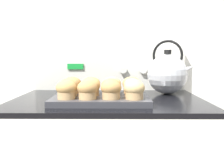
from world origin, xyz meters
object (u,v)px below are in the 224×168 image
object	(u,v)px
tea_kettle	(168,73)
muffin_r2_c1	(91,85)
muffin_r2_c0	(72,85)
muffin_r2_c2	(112,85)
muffin_r0_c1	(88,90)
muffin_r1_c1	(91,87)
muffin_r1_c2	(111,87)
muffin_pan	(101,99)
muffin_r1_c0	(69,87)
muffin_r0_c2	(111,90)
muffin_r2_c3	(131,85)
muffin_r0_c3	(134,90)
muffin_r0_c0	(66,90)
muffin_r1_c3	(133,87)

from	to	relation	value
tea_kettle	muffin_r2_c1	bearing A→B (deg)	-157.84
muffin_r2_c0	muffin_r2_c2	bearing A→B (deg)	0.00
muffin_r0_c1	muffin_r1_c1	bearing A→B (deg)	87.39
muffin_r1_c2	muffin_r2_c1	bearing A→B (deg)	137.02
muffin_pan	muffin_r2_c2	distance (m)	0.10
muffin_r1_c1	muffin_r2_c0	size ratio (longest dim) A/B	1.00
muffin_pan	muffin_r1_c0	distance (m)	0.13
muffin_pan	tea_kettle	distance (m)	0.37
muffin_pan	tea_kettle	size ratio (longest dim) A/B	1.47
muffin_r0_c2	muffin_r2_c3	bearing A→B (deg)	62.61
muffin_r0_c1	muffin_r1_c0	size ratio (longest dim) A/B	1.00
muffin_r2_c2	muffin_r2_c1	bearing A→B (deg)	-178.94
muffin_r0_c3	muffin_r1_c0	distance (m)	0.25
muffin_r0_c1	tea_kettle	distance (m)	0.44
muffin_r2_c2	muffin_r2_c3	xyz separation A→B (m)	(0.08, -0.00, 0.00)
muffin_r1_c1	muffin_r1_c2	distance (m)	0.08
muffin_pan	muffin_r2_c0	distance (m)	0.15
muffin_r2_c2	tea_kettle	size ratio (longest dim) A/B	0.30
muffin_r1_c1	muffin_r1_c2	size ratio (longest dim) A/B	1.00
muffin_r1_c0	muffin_r2_c0	world-z (taller)	same
muffin_pan	muffin_r1_c0	bearing A→B (deg)	-178.90
muffin_r1_c0	muffin_r1_c2	size ratio (longest dim) A/B	1.00
muffin_r0_c0	muffin_r2_c0	distance (m)	0.15
muffin_r1_c0	muffin_r2_c2	world-z (taller)	same
muffin_r0_c3	muffin_r2_c2	size ratio (longest dim) A/B	1.00
muffin_r1_c2	muffin_r0_c2	bearing A→B (deg)	-88.46
muffin_r0_c3	muffin_r2_c0	xyz separation A→B (m)	(-0.24, 0.16, 0.00)
muffin_r0_c3	muffin_r2_c0	bearing A→B (deg)	146.63
muffin_r2_c0	muffin_r0_c1	bearing A→B (deg)	-64.03
muffin_r0_c1	muffin_r0_c0	bearing A→B (deg)	177.00
muffin_r1_c1	muffin_pan	bearing A→B (deg)	-3.21
muffin_pan	muffin_r1_c2	world-z (taller)	muffin_r1_c2
muffin_r0_c3	muffin_r1_c3	world-z (taller)	same
muffin_r2_c1	muffin_r1_c1	bearing A→B (deg)	-86.78
muffin_pan	muffin_r2_c2	bearing A→B (deg)	62.12
muffin_r2_c3	muffin_r1_c0	bearing A→B (deg)	-161.62
muffin_r1_c2	muffin_r2_c1	world-z (taller)	same
muffin_pan	muffin_r0_c3	bearing A→B (deg)	-33.72
muffin_r0_c1	muffin_r0_c2	bearing A→B (deg)	3.33
muffin_r0_c2	muffin_r0_c3	size ratio (longest dim) A/B	1.00
muffin_r0_c3	tea_kettle	distance (m)	0.34
muffin_r1_c0	muffin_r2_c0	size ratio (longest dim) A/B	1.00
muffin_pan	tea_kettle	bearing A→B (deg)	36.14
muffin_r2_c1	muffin_r2_c2	world-z (taller)	same
muffin_r1_c0	muffin_r2_c0	xyz separation A→B (m)	(0.00, 0.08, 0.00)
muffin_r0_c0	muffin_r2_c1	size ratio (longest dim) A/B	1.00
muffin_r0_c3	tea_kettle	bearing A→B (deg)	60.05
muffin_r0_c3	muffin_r2_c0	size ratio (longest dim) A/B	1.00
muffin_r1_c2	tea_kettle	xyz separation A→B (m)	(0.25, 0.21, 0.04)
muffin_r1_c3	muffin_r0_c3	bearing A→B (deg)	-90.09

